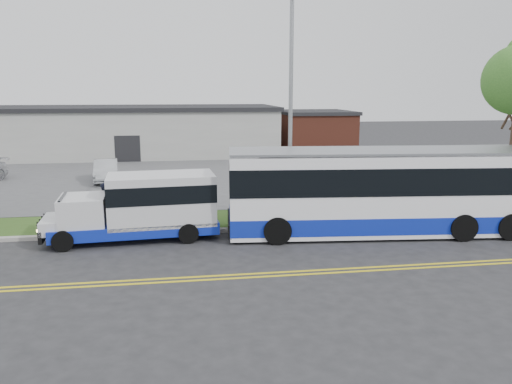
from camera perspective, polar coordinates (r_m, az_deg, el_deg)
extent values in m
plane|color=#28282B|center=(19.73, -3.02, -5.43)|extent=(140.00, 140.00, 0.00)
cube|color=yellow|center=(16.11, -1.64, -9.39)|extent=(70.00, 0.12, 0.01)
cube|color=yellow|center=(15.83, -1.51, -9.78)|extent=(70.00, 0.12, 0.01)
cube|color=#9E9B93|center=(20.76, -3.32, -4.35)|extent=(80.00, 0.30, 0.15)
cube|color=#2F4D19|center=(22.50, -3.75, -3.16)|extent=(80.00, 3.30, 0.10)
cube|color=#4C4C4F|center=(36.28, -5.68, 2.48)|extent=(80.00, 25.00, 0.10)
cube|color=#9E9E99|center=(46.13, -13.92, 6.58)|extent=(25.00, 10.00, 4.00)
cube|color=black|center=(46.00, -14.05, 9.28)|extent=(25.40, 10.40, 0.35)
cube|color=black|center=(41.31, -14.46, 4.75)|extent=(2.00, 0.15, 2.20)
cube|color=brown|center=(46.61, 6.75, 6.64)|extent=(6.00, 7.00, 3.60)
cube|color=black|center=(46.49, 6.81, 9.04)|extent=(6.30, 7.30, 0.30)
cylinder|color=#3A271F|center=(27.11, 27.16, 3.35)|extent=(0.32, 0.32, 4.76)
cylinder|color=gray|center=(22.13, 3.97, 9.18)|extent=(0.18, 0.18, 9.50)
cube|color=#0F25A9|center=(20.19, -13.52, -3.85)|extent=(6.44, 2.57, 0.46)
cube|color=silver|center=(19.94, -10.74, -0.76)|extent=(4.22, 2.42, 1.95)
cube|color=black|center=(19.87, -10.77, 0.15)|extent=(4.24, 2.45, 0.70)
cube|color=silver|center=(20.14, -19.17, -2.03)|extent=(1.81, 2.11, 1.11)
cube|color=black|center=(20.19, -21.16, -1.60)|extent=(0.22, 1.76, 0.83)
cube|color=silver|center=(20.40, -21.93, -3.41)|extent=(1.06, 1.96, 0.51)
cube|color=black|center=(20.54, -23.02, -4.20)|extent=(0.27, 1.91, 0.46)
sphere|color=#FFD88C|center=(19.83, -23.55, -4.09)|extent=(0.20, 0.20, 0.19)
sphere|color=#FFD88C|center=(21.15, -22.87, -3.10)|extent=(0.20, 0.20, 0.19)
cylinder|color=black|center=(19.49, -21.21, -5.25)|extent=(0.80, 0.31, 0.78)
cylinder|color=black|center=(21.40, -20.46, -3.73)|extent=(0.80, 0.31, 0.78)
cylinder|color=black|center=(19.31, -7.73, -4.70)|extent=(0.80, 0.31, 0.78)
cylinder|color=black|center=(21.23, -8.22, -3.21)|extent=(0.80, 0.31, 0.78)
cube|color=white|center=(20.85, 14.08, 0.06)|extent=(12.47, 3.87, 3.23)
cube|color=#0F25A9|center=(21.09, 13.94, -2.91)|extent=(12.49, 3.90, 0.67)
cube|color=black|center=(20.74, 14.17, 1.72)|extent=(12.52, 3.92, 1.06)
cube|color=black|center=(19.80, -2.88, 0.95)|extent=(0.34, 2.56, 1.78)
cube|color=black|center=(20.17, -3.05, -3.57)|extent=(0.38, 2.79, 0.56)
cube|color=gray|center=(20.59, 14.31, 4.53)|extent=(12.47, 3.87, 0.13)
cylinder|color=black|center=(18.99, 2.46, -4.43)|extent=(1.10, 0.45, 1.07)
cylinder|color=black|center=(21.52, 1.74, -2.49)|extent=(1.10, 0.45, 1.07)
cylinder|color=black|center=(21.00, 22.59, -3.76)|extent=(1.10, 0.45, 1.07)
cylinder|color=black|center=(23.31, 19.79, -2.08)|extent=(1.10, 0.45, 1.07)
cylinder|color=black|center=(21.89, 27.06, -3.54)|extent=(1.10, 0.45, 1.07)
cylinder|color=black|center=(24.12, 23.93, -1.96)|extent=(1.10, 0.45, 1.07)
imported|color=black|center=(21.44, -16.87, -1.54)|extent=(0.85, 0.72, 1.97)
imported|color=#B7BABF|center=(32.86, -16.77, 2.36)|extent=(1.90, 4.24, 1.35)
sphere|color=white|center=(21.44, -17.62, -3.86)|extent=(0.32, 0.32, 0.32)
sphere|color=white|center=(21.83, -15.87, -3.48)|extent=(0.32, 0.32, 0.32)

